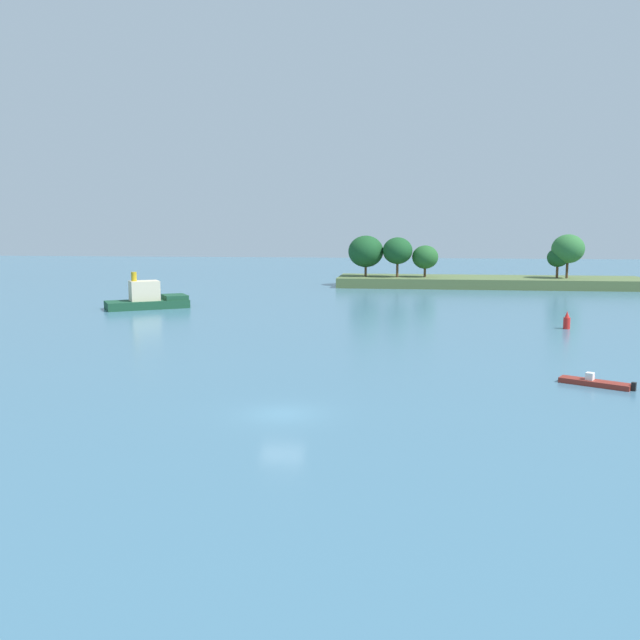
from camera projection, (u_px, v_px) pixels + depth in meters
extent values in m
plane|color=teal|center=(282.00, 414.00, 38.84)|extent=(400.00, 400.00, 0.00)
cube|color=#566B3D|center=(489.00, 282.00, 121.45)|extent=(54.20, 13.30, 1.73)
cylinder|color=#513823|center=(366.00, 271.00, 123.29)|extent=(0.44, 0.44, 2.01)
ellipsoid|color=#194C23|center=(366.00, 251.00, 122.80)|extent=(6.39, 6.39, 5.75)
cylinder|color=#513823|center=(397.00, 270.00, 121.54)|extent=(0.44, 0.44, 2.62)
ellipsoid|color=#194C23|center=(398.00, 251.00, 121.06)|extent=(5.33, 5.33, 4.80)
cylinder|color=#513823|center=(425.00, 272.00, 121.58)|extent=(0.44, 0.44, 1.74)
ellipsoid|color=#235B28|center=(425.00, 257.00, 121.21)|extent=(4.67, 4.67, 4.20)
cylinder|color=#513823|center=(557.00, 272.00, 119.16)|extent=(0.44, 0.44, 2.16)
ellipsoid|color=#194C23|center=(558.00, 258.00, 118.81)|extent=(3.69, 3.69, 3.32)
cylinder|color=#513823|center=(567.00, 270.00, 118.54)|extent=(0.44, 0.44, 2.94)
ellipsoid|color=#2D6B33|center=(568.00, 249.00, 118.03)|extent=(5.62, 5.62, 5.06)
cube|color=#19472D|center=(147.00, 304.00, 89.25)|extent=(11.15, 9.13, 1.07)
cube|color=#19472D|center=(175.00, 297.00, 90.66)|extent=(4.49, 4.74, 0.60)
cube|color=beige|center=(144.00, 291.00, 88.87)|extent=(4.57, 4.25, 2.60)
cylinder|color=gold|center=(134.00, 277.00, 88.08)|extent=(0.70, 0.70, 1.20)
cylinder|color=black|center=(187.00, 302.00, 91.46)|extent=(0.63, 0.75, 0.70)
cube|color=maroon|center=(595.00, 383.00, 45.80)|extent=(4.56, 3.24, 0.36)
cube|color=white|center=(590.00, 376.00, 45.95)|extent=(0.71, 0.73, 0.50)
cube|color=black|center=(634.00, 387.00, 44.33)|extent=(0.40, 0.42, 0.56)
cylinder|color=red|center=(567.00, 323.00, 71.30)|extent=(0.70, 0.70, 1.20)
cone|color=red|center=(567.00, 314.00, 71.17)|extent=(0.49, 0.49, 0.70)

